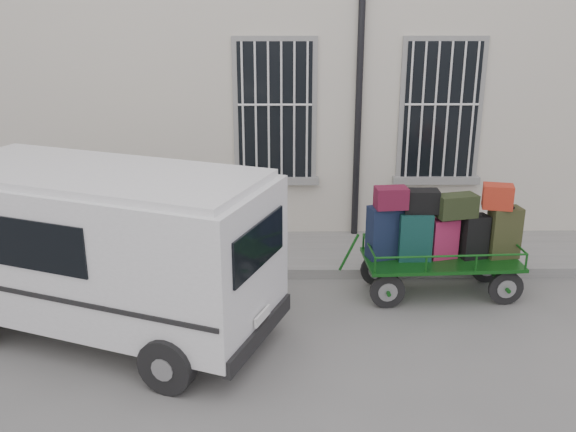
{
  "coord_description": "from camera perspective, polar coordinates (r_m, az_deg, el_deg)",
  "views": [
    {
      "loc": [
        -0.31,
        -7.43,
        3.99
      ],
      "look_at": [
        -0.21,
        1.0,
        1.12
      ],
      "focal_mm": 40.0,
      "sensor_mm": 36.0,
      "label": 1
    }
  ],
  "objects": [
    {
      "name": "sidewalk",
      "position": [
        10.4,
        1.09,
        -3.31
      ],
      "size": [
        24.0,
        1.7,
        0.15
      ],
      "primitive_type": "cube",
      "color": "slate",
      "rests_on": "ground"
    },
    {
      "name": "ground",
      "position": [
        8.44,
        1.54,
        -9.43
      ],
      "size": [
        80.0,
        80.0,
        0.0
      ],
      "primitive_type": "plane",
      "color": "#61605C",
      "rests_on": "ground"
    },
    {
      "name": "van",
      "position": [
        8.02,
        -16.17,
        -2.31
      ],
      "size": [
        4.49,
        3.14,
        2.1
      ],
      "rotation": [
        0.0,
        0.0,
        -0.38
      ],
      "color": "silver",
      "rests_on": "ground"
    },
    {
      "name": "building",
      "position": [
        12.97,
        0.73,
        14.43
      ],
      "size": [
        24.0,
        5.15,
        6.0
      ],
      "color": "beige",
      "rests_on": "ground"
    },
    {
      "name": "luggage_cart",
      "position": [
        9.1,
        13.41,
        -1.78
      ],
      "size": [
        2.53,
        1.07,
        1.6
      ],
      "rotation": [
        0.0,
        0.0,
        0.05
      ],
      "color": "black",
      "rests_on": "ground"
    }
  ]
}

